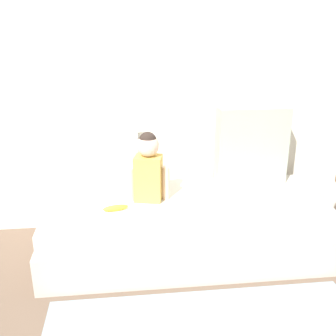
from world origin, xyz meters
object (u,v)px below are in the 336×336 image
throw_pillow_right (251,145)px  banana (115,208)px  couch (186,227)px  toddler (148,167)px  throw_pillow_left (107,156)px

throw_pillow_right → banana: size_ratio=3.44×
couch → throw_pillow_right: (0.54, 0.31, 0.50)m
banana → toddler: bearing=33.9°
throw_pillow_left → throw_pillow_right: (1.09, 0.00, 0.04)m
throw_pillow_right → toddler: (-0.80, -0.25, -0.05)m
toddler → throw_pillow_left: bearing=138.3°
throw_pillow_left → couch: bearing=-29.9°
throw_pillow_left → banana: 0.47m
throw_pillow_left → banana: bearing=-82.2°
couch → throw_pillow_left: throw_pillow_left is taller
throw_pillow_left → banana: (0.06, -0.41, -0.23)m
throw_pillow_right → toddler: bearing=-162.4°
couch → throw_pillow_right: 0.80m
throw_pillow_left → throw_pillow_right: size_ratio=0.86×
throw_pillow_right → throw_pillow_left: bearing=180.0°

